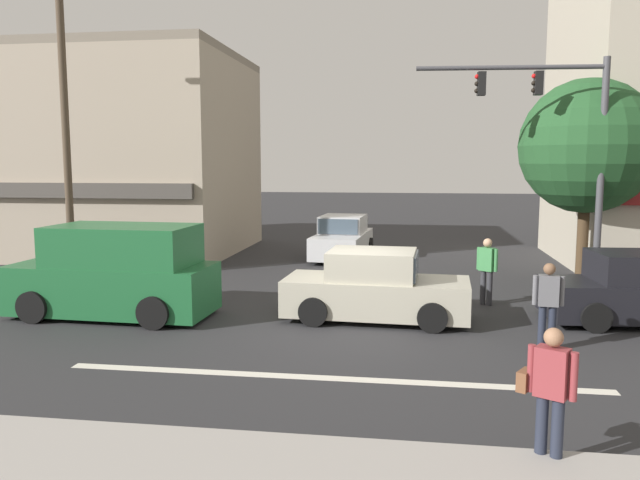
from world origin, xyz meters
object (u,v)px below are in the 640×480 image
at_px(traffic_light_mast, 564,137).
at_px(sedan_crossing_rightbound, 342,239).
at_px(utility_pole_near_left, 65,126).
at_px(van_waiting_far, 116,273).
at_px(pedestrian_far_side, 487,267).
at_px(pedestrian_foreground_with_bag, 549,388).
at_px(street_tree, 587,147).
at_px(sedan_crossing_center, 375,289).
at_px(pedestrian_mid_crossing, 548,301).

xyz_separation_m(traffic_light_mast, sedan_crossing_rightbound, (-6.38, 5.71, -3.46)).
xyz_separation_m(utility_pole_near_left, traffic_light_mast, (13.83, 0.03, -0.40)).
height_order(utility_pole_near_left, van_waiting_far, utility_pole_near_left).
bearing_deg(utility_pole_near_left, pedestrian_far_side, -6.59).
height_order(traffic_light_mast, pedestrian_foreground_with_bag, traffic_light_mast).
bearing_deg(van_waiting_far, street_tree, 25.51).
height_order(traffic_light_mast, sedan_crossing_rightbound, traffic_light_mast).
xyz_separation_m(street_tree, sedan_crossing_center, (-5.68, -4.98, -3.26)).
distance_m(street_tree, traffic_light_mast, 2.01).
bearing_deg(pedestrian_far_side, pedestrian_foreground_with_bag, -91.91).
relative_size(street_tree, sedan_crossing_rightbound, 1.40).
xyz_separation_m(street_tree, utility_pole_near_left, (-14.86, -1.74, 0.60)).
bearing_deg(pedestrian_mid_crossing, utility_pole_near_left, 157.84).
height_order(van_waiting_far, pedestrian_foreground_with_bag, van_waiting_far).
bearing_deg(pedestrian_foreground_with_bag, van_waiting_far, 143.83).
xyz_separation_m(sedan_crossing_rightbound, pedestrian_far_side, (4.38, -7.10, 0.24)).
bearing_deg(traffic_light_mast, street_tree, 58.78).
relative_size(sedan_crossing_center, pedestrian_far_side, 2.51).
bearing_deg(pedestrian_mid_crossing, sedan_crossing_rightbound, 115.06).
relative_size(sedan_crossing_center, pedestrian_mid_crossing, 2.51).
bearing_deg(street_tree, utility_pole_near_left, -173.34).
distance_m(van_waiting_far, sedan_crossing_rightbound, 10.41).
bearing_deg(pedestrian_mid_crossing, pedestrian_far_side, 100.39).
xyz_separation_m(traffic_light_mast, pedestrian_foreground_with_bag, (-2.28, -9.86, -3.22)).
height_order(street_tree, utility_pole_near_left, utility_pole_near_left).
xyz_separation_m(utility_pole_near_left, sedan_crossing_center, (9.18, -3.25, -3.86)).
distance_m(sedan_crossing_rightbound, pedestrian_foreground_with_bag, 16.11).
bearing_deg(pedestrian_mid_crossing, street_tree, 71.03).
xyz_separation_m(utility_pole_near_left, pedestrian_mid_crossing, (12.52, -5.10, -3.62)).
xyz_separation_m(van_waiting_far, sedan_crossing_center, (5.91, 0.55, -0.29)).
bearing_deg(street_tree, van_waiting_far, -154.49).
height_order(utility_pole_near_left, sedan_crossing_rightbound, utility_pole_near_left).
bearing_deg(van_waiting_far, traffic_light_mast, 19.89).
relative_size(van_waiting_far, sedan_crossing_rightbound, 1.11).
bearing_deg(utility_pole_near_left, street_tree, 6.66).
bearing_deg(utility_pole_near_left, sedan_crossing_center, -19.47).
relative_size(sedan_crossing_rightbound, sedan_crossing_center, 1.01).
bearing_deg(pedestrian_foreground_with_bag, pedestrian_mid_crossing, 78.48).
xyz_separation_m(street_tree, pedestrian_foreground_with_bag, (-3.32, -11.58, -3.02)).
xyz_separation_m(utility_pole_near_left, sedan_crossing_rightbound, (7.45, 5.74, -3.86)).
distance_m(sedan_crossing_rightbound, pedestrian_far_side, 8.35).
bearing_deg(sedan_crossing_center, street_tree, 41.25).
distance_m(sedan_crossing_rightbound, pedestrian_mid_crossing, 11.96).
bearing_deg(utility_pole_near_left, pedestrian_foreground_with_bag, -40.43).
relative_size(street_tree, utility_pole_near_left, 0.67).
distance_m(pedestrian_foreground_with_bag, pedestrian_mid_crossing, 4.84).
height_order(van_waiting_far, sedan_crossing_rightbound, van_waiting_far).
height_order(utility_pole_near_left, pedestrian_far_side, utility_pole_near_left).
height_order(utility_pole_near_left, sedan_crossing_center, utility_pole_near_left).
height_order(street_tree, sedan_crossing_center, street_tree).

